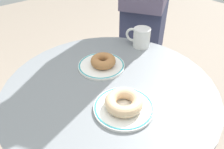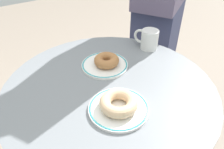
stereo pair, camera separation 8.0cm
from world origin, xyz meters
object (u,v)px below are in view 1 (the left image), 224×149
object	(u,v)px
plate_left	(101,65)
coffee_mug	(141,37)
donut_cinnamon	(103,61)
person_figure	(146,11)
donut_glazed	(124,102)
cafe_table	(110,129)
plate_right	(124,107)

from	to	relation	value
plate_left	coffee_mug	bearing A→B (deg)	94.48
coffee_mug	donut_cinnamon	bearing A→B (deg)	-84.00
donut_cinnamon	person_figure	bearing A→B (deg)	114.64
coffee_mug	person_figure	size ratio (longest dim) A/B	0.07
coffee_mug	person_figure	bearing A→B (deg)	128.93
donut_cinnamon	donut_glazed	size ratio (longest dim) A/B	0.82
person_figure	coffee_mug	bearing A→B (deg)	-51.07
cafe_table	coffee_mug	world-z (taller)	coffee_mug
plate_left	cafe_table	bearing A→B (deg)	-24.49
coffee_mug	plate_right	bearing A→B (deg)	-52.95
plate_left	coffee_mug	distance (m)	0.25
coffee_mug	person_figure	distance (m)	0.32
coffee_mug	cafe_table	bearing A→B (deg)	-65.46
plate_right	donut_cinnamon	distance (m)	0.25
plate_left	person_figure	xyz separation A→B (m)	(-0.22, 0.50, 0.05)
donut_cinnamon	coffee_mug	xyz separation A→B (m)	(-0.03, 0.24, 0.02)
plate_right	donut_cinnamon	size ratio (longest dim) A/B	1.92
plate_right	donut_glazed	xyz separation A→B (m)	(0.00, 0.00, 0.02)
coffee_mug	person_figure	world-z (taller)	person_figure
plate_left	donut_glazed	distance (m)	0.26
cafe_table	donut_cinnamon	bearing A→B (deg)	152.24
donut_glazed	plate_right	bearing A→B (deg)	0.00
plate_left	donut_glazed	bearing A→B (deg)	-21.13
cafe_table	person_figure	world-z (taller)	person_figure
plate_right	person_figure	world-z (taller)	person_figure
donut_cinnamon	plate_right	bearing A→B (deg)	-22.74
cafe_table	coffee_mug	xyz separation A→B (m)	(-0.14, 0.30, 0.29)
plate_right	person_figure	distance (m)	0.75
person_figure	donut_cinnamon	bearing A→B (deg)	-65.36
cafe_table	coffee_mug	bearing A→B (deg)	114.54
plate_left	plate_right	distance (m)	0.26
plate_left	coffee_mug	xyz separation A→B (m)	(-0.02, 0.25, 0.04)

